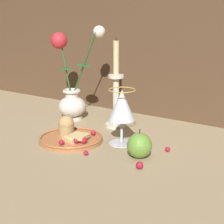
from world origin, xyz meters
name	(u,v)px	position (x,y,z in m)	size (l,w,h in m)	color
ground_plane	(93,138)	(0.00, 0.00, 0.00)	(2.40, 2.40, 0.00)	#9E8966
vase	(71,90)	(-0.19, 0.13, 0.11)	(0.21, 0.10, 0.34)	silver
plate_with_pastries	(70,136)	(-0.05, -0.06, 0.02)	(0.20, 0.20, 0.07)	#B77042
wine_glass	(122,107)	(0.10, 0.01, 0.11)	(0.08, 0.08, 0.17)	silver
candlestick	(116,95)	(-0.01, 0.15, 0.11)	(0.07, 0.07, 0.31)	silver
apple_beside_vase	(140,145)	(0.20, -0.06, 0.03)	(0.07, 0.07, 0.08)	#669938
berry_near_plate	(86,153)	(0.07, -0.13, 0.01)	(0.01, 0.01, 0.01)	#AD192D
berry_front_center	(168,149)	(0.25, 0.03, 0.01)	(0.01, 0.01, 0.01)	#AD192D
berry_by_glass_stem	(140,165)	(0.24, -0.12, 0.01)	(0.02, 0.02, 0.02)	#AD192D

